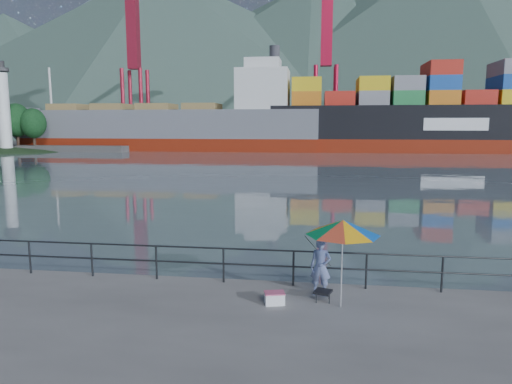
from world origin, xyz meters
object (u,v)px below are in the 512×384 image
fisherman (321,267)px  cooler_bag (274,299)px  container_ship (458,116)px  bulk_carrier (179,127)px  beach_umbrella (343,227)px

fisherman → cooler_bag: 1.53m
cooler_bag → container_ship: bearing=56.6°
bulk_carrier → container_ship: bearing=1.1°
fisherman → container_ship: bearing=80.1°
fisherman → cooler_bag: (-1.15, -0.79, -0.62)m
beach_umbrella → fisherman: bearing=123.4°
fisherman → container_ship: 74.94m
cooler_bag → container_ship: size_ratio=0.01×
beach_umbrella → cooler_bag: (-1.65, -0.03, -1.89)m
fisherman → container_ship: size_ratio=0.03×
cooler_bag → beach_umbrella: bearing=-13.5°
cooler_bag → fisherman: bearing=20.3°
bulk_carrier → container_ship: container_ship is taller
fisherman → beach_umbrella: size_ratio=0.69×
fisherman → container_ship: container_ship is taller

